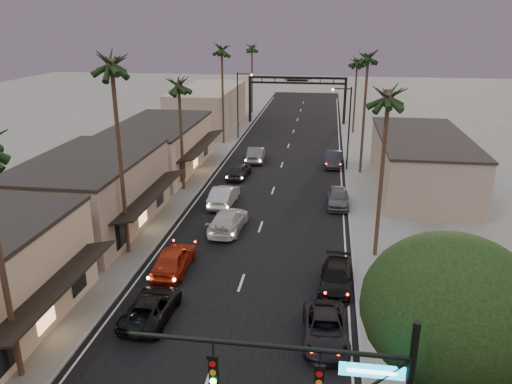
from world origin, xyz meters
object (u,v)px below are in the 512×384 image
(palm_lb, at_px, (111,58))
(oncoming_silver, at_px, (224,196))
(arch, at_px, (297,88))
(palm_far, at_px, (252,45))
(palm_ld, at_px, (222,46))
(palm_rc, at_px, (358,59))
(curbside_black, at_px, (336,277))
(palm_ra, at_px, (389,91))
(curbside_near, at_px, (325,329))
(streetlight_left, at_px, (240,100))
(oncoming_pickup, at_px, (151,307))
(palm_lc, at_px, (178,80))
(streetlight_right, at_px, (347,122))
(oncoming_red, at_px, (174,259))
(corner_tree, at_px, (452,315))
(palm_rb, at_px, (368,54))

(palm_lb, xyz_separation_m, oncoming_silver, (4.70, 10.51, -12.53))
(arch, xyz_separation_m, palm_far, (-8.30, 8.00, 5.91))
(palm_ld, height_order, palm_rc, palm_ld)
(palm_ld, bearing_deg, curbside_black, -67.96)
(palm_ra, relative_size, curbside_near, 2.65)
(streetlight_left, relative_size, palm_ld, 0.63)
(arch, height_order, oncoming_pickup, arch)
(palm_lc, xyz_separation_m, palm_ra, (17.20, -12.00, 0.97))
(streetlight_right, bearing_deg, palm_ra, -85.43)
(streetlight_right, distance_m, palm_ld, 19.78)
(streetlight_left, distance_m, oncoming_pickup, 43.85)
(oncoming_red, xyz_separation_m, curbside_near, (9.95, -6.20, -0.16))
(corner_tree, distance_m, palm_rb, 37.12)
(palm_ld, relative_size, palm_far, 1.08)
(oncoming_silver, bearing_deg, palm_lc, -34.62)
(palm_rc, xyz_separation_m, curbside_black, (-2.74, -44.73, -9.78))
(palm_ra, relative_size, palm_rb, 0.93)
(palm_rc, xyz_separation_m, palm_far, (-16.90, 14.00, 0.97))
(palm_ra, bearing_deg, streetlight_right, 94.57)
(streetlight_left, bearing_deg, oncoming_red, -86.60)
(palm_rc, bearing_deg, curbside_near, -93.77)
(corner_tree, bearing_deg, oncoming_silver, 118.09)
(oncoming_pickup, bearing_deg, arch, -93.00)
(oncoming_silver, bearing_deg, palm_rc, -109.66)
(arch, relative_size, palm_rc, 1.25)
(palm_ra, distance_m, oncoming_red, 17.44)
(palm_ld, bearing_deg, arch, 60.17)
(streetlight_left, relative_size, curbside_near, 1.81)
(streetlight_right, distance_m, palm_ra, 21.94)
(corner_tree, xyz_separation_m, palm_rc, (-0.88, 56.55, 4.49))
(palm_lb, bearing_deg, streetlight_right, 55.99)
(palm_ra, distance_m, curbside_near, 15.20)
(streetlight_left, xyz_separation_m, palm_ra, (15.52, -34.00, 6.11))
(palm_far, bearing_deg, oncoming_red, -86.41)
(streetlight_left, relative_size, palm_lc, 0.74)
(streetlight_right, height_order, streetlight_left, same)
(curbside_black, bearing_deg, palm_lc, 134.64)
(palm_ld, height_order, palm_far, palm_ld)
(palm_lb, xyz_separation_m, palm_rc, (17.20, 42.00, -2.92))
(palm_lc, xyz_separation_m, palm_ld, (0.00, 19.00, 1.95))
(oncoming_red, height_order, curbside_black, oncoming_red)
(palm_ld, relative_size, curbside_near, 2.85)
(palm_ra, bearing_deg, palm_rb, 90.00)
(palm_rc, distance_m, curbside_near, 51.28)
(palm_rc, bearing_deg, palm_rb, -90.00)
(corner_tree, height_order, arch, corner_tree)
(curbside_black, bearing_deg, streetlight_right, 91.44)
(palm_ra, bearing_deg, oncoming_red, -163.11)
(arch, height_order, streetlight_left, streetlight_left)
(streetlight_left, distance_m, curbside_black, 41.04)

